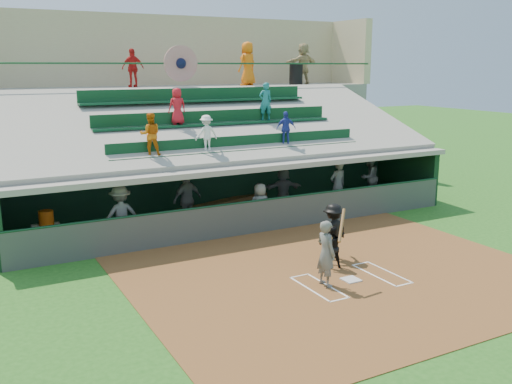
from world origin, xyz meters
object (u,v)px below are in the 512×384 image
home_plate (351,280)px  batter_at_plate (326,253)px  catcher (331,247)px  trash_bin (296,75)px  water_cooler (46,218)px  white_table (47,237)px

home_plate → batter_at_plate: (-0.79, 0.04, 0.85)m
catcher → trash_bin: 13.85m
batter_at_plate → catcher: size_ratio=1.65×
water_cooler → trash_bin: bearing=25.6°
home_plate → catcher: size_ratio=0.36×
white_table → batter_at_plate: bearing=-45.6°
batter_at_plate → trash_bin: 15.01m
batter_at_plate → white_table: batter_at_plate is taller
batter_at_plate → water_cooler: (-5.77, 6.52, 0.10)m
batter_at_plate → catcher: batter_at_plate is taller
catcher → trash_bin: trash_bin is taller
catcher → water_cooler: size_ratio=2.67×
home_plate → trash_bin: 14.96m
white_table → water_cooler: bearing=66.7°
home_plate → batter_at_plate: batter_at_plate is taller
batter_at_plate → catcher: 1.36m
batter_at_plate → water_cooler: bearing=131.5°
white_table → trash_bin: bearing=28.2°
home_plate → water_cooler: bearing=135.0°
home_plate → catcher: 1.19m
catcher → trash_bin: size_ratio=1.22×
home_plate → white_table: white_table is taller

